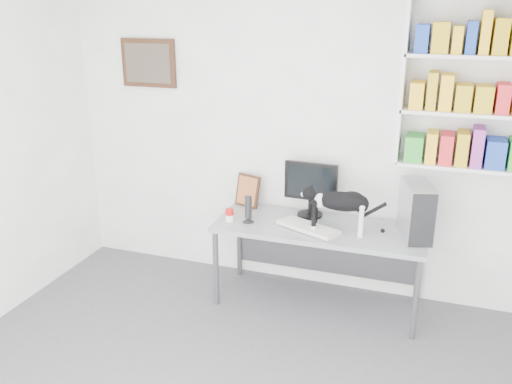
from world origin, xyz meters
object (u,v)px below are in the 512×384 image
bookshelf (475,85)px  soup_can (230,215)px  speaker (248,209)px  leaning_print (248,190)px  desk (318,265)px  keyboard (309,227)px  pc_tower (416,210)px  monitor (311,189)px  cat (340,212)px

bookshelf → soup_can: bookshelf is taller
speaker → leaning_print: size_ratio=0.79×
desk → speaker: bearing=-170.5°
keyboard → leaning_print: size_ratio=1.72×
pc_tower → keyboard: bearing=173.9°
bookshelf → speaker: 1.94m
monitor → pc_tower: (0.86, -0.15, -0.03)m
monitor → cat: bearing=-42.0°
bookshelf → pc_tower: bearing=-151.2°
monitor → cat: monitor is taller
soup_can → desk: bearing=10.0°
bookshelf → soup_can: (-1.76, -0.34, -1.10)m
soup_can → monitor: bearing=28.6°
bookshelf → pc_tower: bookshelf is taller
pc_tower → soup_can: bearing=170.6°
leaning_print → soup_can: size_ratio=2.82×
bookshelf → pc_tower: (-0.31, -0.17, -0.94)m
monitor → leaning_print: monitor is taller
bookshelf → desk: size_ratio=0.74×
desk → soup_can: soup_can is taller
speaker → leaning_print: bearing=90.7°
bookshelf → desk: 1.84m
speaker → soup_can: size_ratio=2.22×
monitor → speaker: size_ratio=2.05×
leaning_print → soup_can: (-0.02, -0.38, -0.09)m
speaker → cat: cat is taller
pc_tower → speaker: (-1.30, -0.15, -0.10)m
keyboard → cat: 0.29m
pc_tower → cat: 0.57m
monitor → pc_tower: size_ratio=1.13×
bookshelf → leaning_print: 2.01m
soup_can → pc_tower: bearing=6.9°
speaker → soup_can: 0.17m
keyboard → speaker: bearing=-155.9°
pc_tower → cat: pc_tower is taller
leaning_print → desk: bearing=-0.7°
bookshelf → soup_can: bearing=-168.9°
monitor → keyboard: monitor is taller
desk → soup_can: (-0.73, -0.13, 0.40)m
bookshelf → keyboard: size_ratio=2.45×
desk → bookshelf: bearing=11.2°
desk → soup_can: bearing=-170.7°
pc_tower → cat: (-0.55, -0.14, -0.03)m
pc_tower → bookshelf: bearing=12.5°
monitor → soup_can: 0.71m
pc_tower → cat: size_ratio=0.72×
monitor → pc_tower: bearing=-7.9°
pc_tower → speaker: bearing=170.3°
monitor → desk: bearing=-54.9°
speaker → keyboard: bearing=-19.1°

